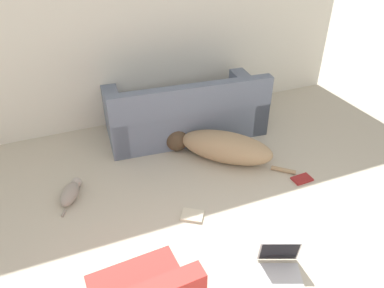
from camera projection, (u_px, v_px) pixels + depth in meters
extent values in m
cube|color=silver|center=(120.00, 33.00, 4.65)|extent=(6.48, 0.06, 2.46)
cube|color=slate|center=(184.00, 115.00, 4.97)|extent=(2.08, 1.06, 0.46)
cube|color=slate|center=(193.00, 100.00, 4.43)|extent=(2.02, 0.30, 0.37)
cube|color=slate|center=(247.00, 101.00, 5.15)|extent=(0.27, 0.92, 0.60)
cube|color=slate|center=(115.00, 120.00, 4.70)|extent=(0.27, 0.92, 0.60)
ellipsoid|color=#A38460|center=(226.00, 147.00, 4.42)|extent=(1.10, 1.06, 0.36)
sphere|color=#493726|center=(177.00, 140.00, 4.62)|extent=(0.40, 0.40, 0.28)
cylinder|color=#A38460|center=(284.00, 170.00, 4.30)|extent=(0.24, 0.22, 0.05)
ellipsoid|color=gray|center=(70.00, 194.00, 3.88)|extent=(0.30, 0.39, 0.15)
sphere|color=#A89E93|center=(76.00, 183.00, 4.06)|extent=(0.15, 0.15, 0.11)
cylinder|color=gray|center=(63.00, 213.00, 3.73)|extent=(0.06, 0.09, 0.02)
cube|color=#B7B7BC|center=(281.00, 276.00, 3.12)|extent=(0.41, 0.36, 0.02)
cube|color=#B7B7BC|center=(279.00, 251.00, 3.17)|extent=(0.34, 0.19, 0.25)
cube|color=black|center=(279.00, 252.00, 3.16)|extent=(0.31, 0.17, 0.23)
cube|color=maroon|center=(302.00, 179.00, 4.18)|extent=(0.22, 0.15, 0.02)
cube|color=beige|center=(192.00, 215.00, 3.71)|extent=(0.27, 0.26, 0.02)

